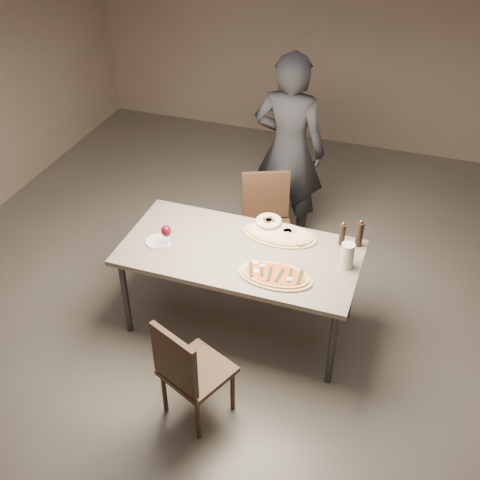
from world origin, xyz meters
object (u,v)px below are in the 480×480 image
(chair_near, at_px, (188,369))
(ham_pizza, at_px, (280,234))
(zucchini_pizza, at_px, (275,275))
(diner, at_px, (289,151))
(pepper_mill_left, at_px, (342,234))
(chair_far, at_px, (266,219))
(bread_basket, at_px, (269,222))
(carafe, at_px, (347,256))
(dining_table, at_px, (240,257))

(chair_near, bearing_deg, ham_pizza, 102.56)
(zucchini_pizza, bearing_deg, ham_pizza, 121.01)
(diner, bearing_deg, zucchini_pizza, 103.31)
(pepper_mill_left, xyz_separation_m, chair_far, (-0.74, 0.47, -0.33))
(zucchini_pizza, distance_m, chair_far, 1.11)
(bread_basket, xyz_separation_m, diner, (-0.11, 0.99, 0.13))
(chair_near, bearing_deg, bread_basket, 108.10)
(bread_basket, bearing_deg, ham_pizza, -37.93)
(ham_pizza, relative_size, carafe, 2.91)
(dining_table, bearing_deg, chair_far, 92.29)
(ham_pizza, xyz_separation_m, carafe, (0.56, -0.21, 0.09))
(diner, bearing_deg, carafe, 122.83)
(zucchini_pizza, distance_m, ham_pizza, 0.50)
(ham_pizza, distance_m, chair_near, 1.33)
(ham_pizza, xyz_separation_m, chair_far, (-0.26, 0.52, -0.25))
(chair_far, bearing_deg, dining_table, 69.50)
(carafe, bearing_deg, diner, 121.56)
(bread_basket, bearing_deg, chair_far, 108.46)
(chair_far, bearing_deg, chair_near, 67.62)
(dining_table, relative_size, chair_far, 1.95)
(ham_pizza, bearing_deg, zucchini_pizza, -86.25)
(zucchini_pizza, height_order, pepper_mill_left, pepper_mill_left)
(ham_pizza, bearing_deg, chair_far, 108.00)
(zucchini_pizza, relative_size, carafe, 2.71)
(chair_far, bearing_deg, bread_basket, 85.66)
(bread_basket, xyz_separation_m, carafe, (0.68, -0.30, 0.06))
(bread_basket, distance_m, chair_far, 0.53)
(carafe, bearing_deg, dining_table, -174.89)
(chair_near, relative_size, chair_far, 0.94)
(diner, bearing_deg, chair_near, 90.75)
(bread_basket, xyz_separation_m, pepper_mill_left, (0.59, -0.04, 0.05))
(dining_table, relative_size, diner, 0.98)
(zucchini_pizza, distance_m, chair_near, 0.90)
(zucchini_pizza, distance_m, bread_basket, 0.63)
(dining_table, height_order, diner, diner)
(ham_pizza, xyz_separation_m, chair_near, (-0.25, -1.27, -0.28))
(dining_table, relative_size, ham_pizza, 3.06)
(dining_table, xyz_separation_m, ham_pizza, (0.23, 0.28, 0.07))
(dining_table, relative_size, zucchini_pizza, 3.28)
(dining_table, height_order, chair_near, chair_near)
(pepper_mill_left, bearing_deg, bread_basket, 176.21)
(zucchini_pizza, relative_size, ham_pizza, 0.93)
(pepper_mill_left, height_order, chair_near, pepper_mill_left)
(bread_basket, bearing_deg, dining_table, -106.86)
(dining_table, xyz_separation_m, pepper_mill_left, (0.70, 0.33, 0.15))
(zucchini_pizza, xyz_separation_m, pepper_mill_left, (0.37, 0.54, 0.08))
(ham_pizza, xyz_separation_m, diner, (-0.23, 1.08, 0.15))
(chair_far, height_order, diner, diner)
(zucchini_pizza, height_order, bread_basket, bread_basket)
(zucchini_pizza, xyz_separation_m, chair_far, (-0.37, 1.02, -0.25))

